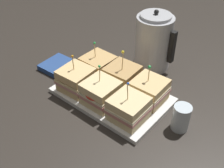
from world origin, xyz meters
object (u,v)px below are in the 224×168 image
serving_platter (112,95)px  napkin_stack (59,66)px  sandwich_back_right (149,90)px  drinking_glass (181,118)px  kettle_steel (154,42)px  sandwich_front_left (76,79)px  sandwich_front_center (101,93)px  sandwich_front_right (129,109)px  sandwich_back_left (98,66)px  sandwich_back_center (122,77)px

serving_platter → napkin_stack: size_ratio=3.05×
sandwich_back_right → drinking_glass: 0.16m
kettle_steel → napkin_stack: size_ratio=1.89×
sandwich_front_left → drinking_glass: bearing=12.1°
sandwich_front_left → sandwich_back_right: size_ratio=1.00×
serving_platter → drinking_glass: bearing=4.7°
sandwich_front_center → kettle_steel: 0.35m
sandwich_front_right → serving_platter: bearing=153.2°
sandwich_back_right → sandwich_front_left: bearing=-153.5°
sandwich_front_center → napkin_stack: (-0.31, 0.07, -0.05)m
sandwich_back_left → napkin_stack: bearing=-162.2°
sandwich_front_center → sandwich_back_center: (-0.00, 0.13, -0.00)m
sandwich_front_right → napkin_stack: sandwich_front_right is taller
sandwich_front_center → sandwich_back_center: sandwich_back_center is taller
sandwich_front_right → kettle_steel: 0.38m
sandwich_front_left → napkin_stack: bearing=159.9°
sandwich_back_right → kettle_steel: (-0.13, 0.22, 0.06)m
napkin_stack → sandwich_front_right: bearing=-8.6°
serving_platter → sandwich_front_left: sandwich_front_left is taller
serving_platter → sandwich_back_right: bearing=26.1°
sandwich_back_left → drinking_glass: (0.41, -0.04, -0.01)m
sandwich_back_center → napkin_stack: 0.31m
serving_platter → sandwich_front_left: size_ratio=2.83×
sandwich_front_left → sandwich_front_right: sandwich_front_right is taller
serving_platter → sandwich_back_center: bearing=91.9°
sandwich_front_left → sandwich_back_left: (0.00, 0.12, -0.00)m
drinking_glass → serving_platter: bearing=-175.3°
drinking_glass → sandwich_front_right: bearing=-150.5°
sandwich_back_center → sandwich_front_center: bearing=-89.4°
sandwich_back_center → sandwich_back_right: (0.13, -0.00, -0.00)m
drinking_glass → sandwich_back_left: bearing=174.8°
sandwich_back_center → napkin_stack: bearing=-168.9°
sandwich_front_center → napkin_stack: 0.32m
sandwich_front_right → sandwich_back_center: (-0.13, 0.13, 0.00)m
sandwich_back_left → sandwich_back_right: sandwich_back_left is taller
serving_platter → sandwich_front_right: bearing=-26.8°
sandwich_back_left → sandwich_back_center: bearing=0.6°
sandwich_front_center → sandwich_back_right: size_ratio=1.04×
sandwich_front_right → sandwich_back_right: sandwich_front_right is taller
sandwich_front_right → drinking_glass: bearing=29.5°
sandwich_front_left → kettle_steel: (0.12, 0.35, 0.06)m
sandwich_front_right → sandwich_back_right: bearing=90.5°
serving_platter → sandwich_front_left: bearing=-153.2°
sandwich_back_right → kettle_steel: bearing=120.6°
serving_platter → sandwich_front_right: 0.15m
sandwich_front_right → sandwich_back_left: (-0.25, 0.12, 0.00)m
sandwich_front_left → sandwich_back_center: (0.12, 0.13, 0.00)m
serving_platter → kettle_steel: bearing=91.0°
napkin_stack → kettle_steel: bearing=42.9°
sandwich_back_right → sandwich_front_center: bearing=-135.3°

